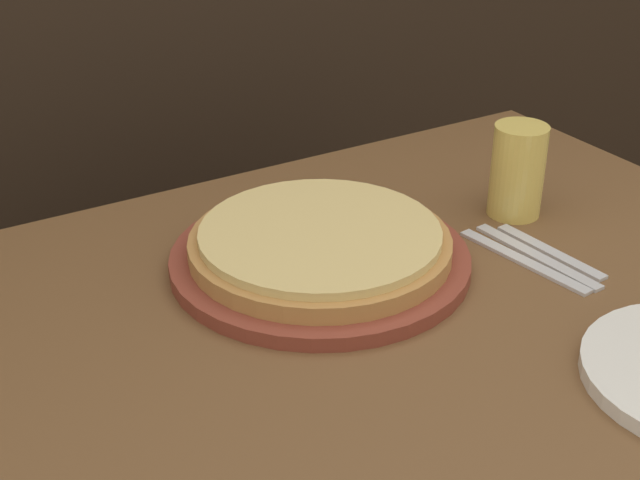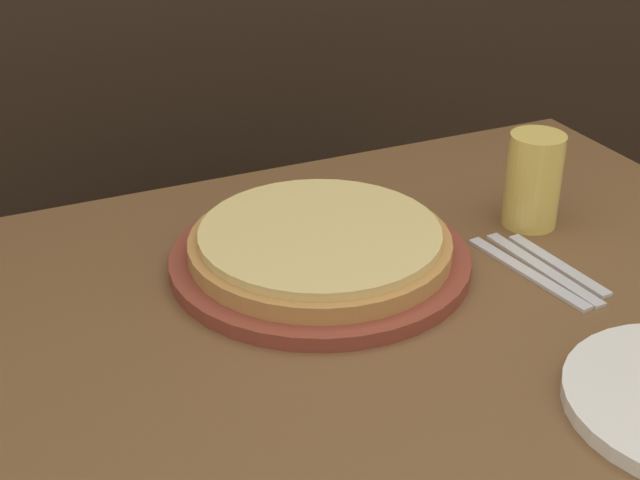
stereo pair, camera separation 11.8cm
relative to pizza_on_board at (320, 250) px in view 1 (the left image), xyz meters
name	(u,v)px [view 1 (the left image)]	position (x,y,z in m)	size (l,w,h in m)	color
pizza_on_board	(320,250)	(0.00, 0.00, 0.00)	(0.40, 0.40, 0.06)	brown
beer_glass	(518,167)	(0.33, -0.01, 0.05)	(0.08, 0.08, 0.14)	#E5C65B
fork	(521,259)	(0.24, -0.13, -0.02)	(0.05, 0.22, 0.00)	silver
dinner_knife	(534,255)	(0.27, -0.13, -0.02)	(0.04, 0.22, 0.00)	silver
spoon	(548,250)	(0.29, -0.13, -0.02)	(0.03, 0.18, 0.00)	silver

